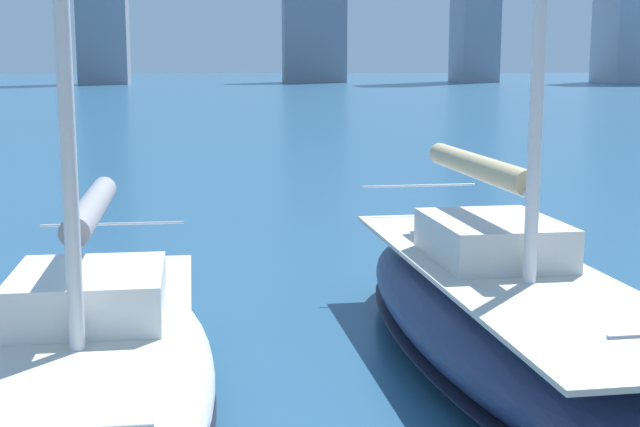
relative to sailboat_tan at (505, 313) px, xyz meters
The scene contains 2 objects.
sailboat_tan is the anchor object (origin of this frame).
sailboat_grey 5.24m from the sailboat_tan, 12.75° to the left, with size 2.99×8.50×9.70m.
Camera 1 is at (0.84, 2.97, 3.93)m, focal length 50.00 mm.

